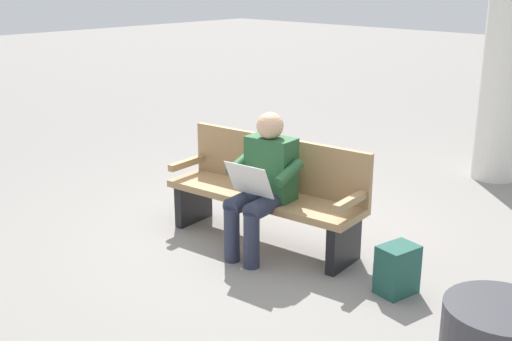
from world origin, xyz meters
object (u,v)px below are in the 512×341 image
Objects in this scene: backpack at (396,270)px; bench_near at (268,190)px; person_seated at (263,181)px; support_pillar at (510,26)px.

bench_near is at bearing -3.02° from backpack.
bench_near is 0.31m from person_seated.
person_seated is 3.50m from support_pillar.
bench_near reaches higher than backpack.
person_seated is (-0.15, 0.22, 0.17)m from bench_near.
support_pillar reaches higher than bench_near.
person_seated is 0.35× the size of support_pillar.
person_seated reaches higher than bench_near.
support_pillar is at bearing -105.77° from person_seated.
support_pillar is (-0.54, -3.29, 1.07)m from person_seated.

